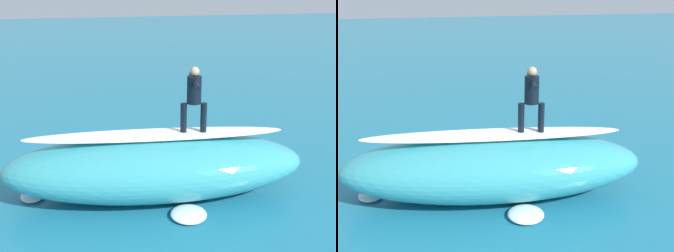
% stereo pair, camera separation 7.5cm
% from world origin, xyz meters
% --- Properties ---
extents(ground_plane, '(120.00, 120.00, 0.00)m').
position_xyz_m(ground_plane, '(0.00, 0.00, 0.00)').
color(ground_plane, teal).
extents(wave_crest, '(7.94, 3.48, 1.66)m').
position_xyz_m(wave_crest, '(-0.69, 1.81, 0.83)').
color(wave_crest, teal).
rests_on(wave_crest, ground_plane).
extents(wave_foam_lip, '(6.59, 1.69, 0.08)m').
position_xyz_m(wave_foam_lip, '(-0.69, 1.81, 1.70)').
color(wave_foam_lip, white).
rests_on(wave_foam_lip, wave_crest).
extents(surfboard_riding, '(2.20, 0.97, 0.07)m').
position_xyz_m(surfboard_riding, '(-1.64, 1.93, 1.70)').
color(surfboard_riding, silver).
rests_on(surfboard_riding, wave_crest).
extents(surfer_riding, '(0.65, 1.55, 1.65)m').
position_xyz_m(surfer_riding, '(-1.64, 1.93, 2.70)').
color(surfer_riding, black).
rests_on(surfer_riding, surfboard_riding).
extents(surfboard_paddling, '(0.70, 2.21, 0.10)m').
position_xyz_m(surfboard_paddling, '(-1.18, -1.49, 0.05)').
color(surfboard_paddling, '#E0563D').
rests_on(surfboard_paddling, ground_plane).
extents(surfer_paddling, '(0.40, 1.71, 0.31)m').
position_xyz_m(surfer_paddling, '(-1.18, -1.36, 0.23)').
color(surfer_paddling, black).
rests_on(surfer_paddling, surfboard_paddling).
extents(foam_patch_near, '(1.00, 1.01, 0.16)m').
position_xyz_m(foam_patch_near, '(-1.22, 3.03, 0.08)').
color(foam_patch_near, white).
rests_on(foam_patch_near, ground_plane).
extents(foam_patch_mid, '(0.80, 0.97, 0.10)m').
position_xyz_m(foam_patch_mid, '(2.42, 1.09, 0.05)').
color(foam_patch_mid, white).
rests_on(foam_patch_mid, ground_plane).
extents(foam_patch_far, '(0.64, 0.56, 0.09)m').
position_xyz_m(foam_patch_far, '(-0.42, -0.78, 0.04)').
color(foam_patch_far, white).
rests_on(foam_patch_far, ground_plane).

